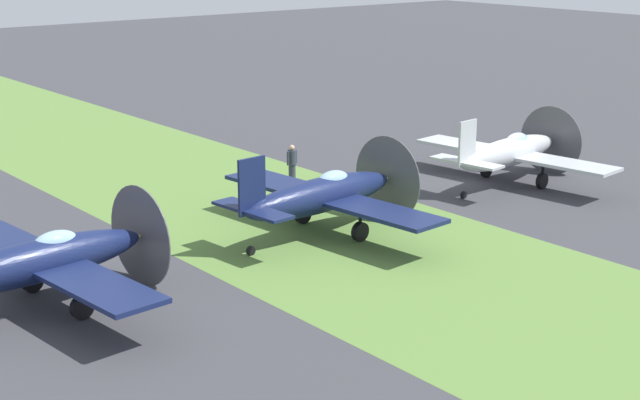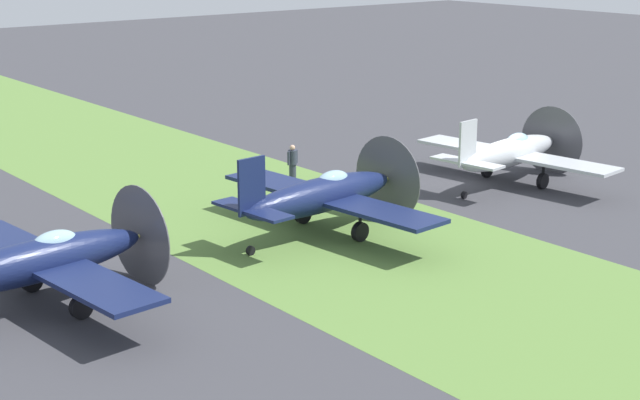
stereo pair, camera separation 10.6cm
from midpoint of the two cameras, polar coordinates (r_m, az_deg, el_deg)
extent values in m
plane|color=#38383D|center=(42.38, 9.71, 1.00)|extent=(160.00, 160.00, 0.00)
cube|color=#567A38|center=(35.83, -1.03, -1.48)|extent=(120.00, 11.00, 0.01)
ellipsoid|color=#B2B7BC|center=(41.95, 11.16, 2.76)|extent=(2.01, 6.73, 1.21)
cube|color=#B2B7BC|center=(42.30, 11.44, 2.65)|extent=(9.50, 2.79, 0.14)
cube|color=#B2B7BC|center=(39.32, 8.78, 3.33)|extent=(0.23, 1.08, 1.85)
cube|color=#B2B7BC|center=(39.49, 8.73, 2.22)|extent=(3.20, 1.25, 0.10)
cone|color=#B7B24C|center=(44.90, 13.69, 3.45)|extent=(0.70, 0.75, 0.62)
cylinder|color=#4C4C51|center=(44.74, 13.56, 3.42)|extent=(3.10, 0.42, 3.12)
ellipsoid|color=#8CB2C6|center=(42.34, 11.63, 3.44)|extent=(0.84, 1.44, 0.68)
cylinder|color=black|center=(43.35, 9.89, 1.77)|extent=(0.29, 0.68, 0.66)
cylinder|color=black|center=(43.24, 9.92, 2.37)|extent=(0.12, 0.12, 0.94)
cylinder|color=black|center=(41.87, 13.06, 1.10)|extent=(0.29, 0.68, 0.66)
cylinder|color=black|center=(41.76, 13.10, 1.72)|extent=(0.12, 0.12, 0.94)
cylinder|color=black|center=(39.74, 8.57, 0.30)|extent=(0.15, 0.32, 0.31)
ellipsoid|color=#141E47|center=(34.27, 0.12, 0.28)|extent=(1.88, 7.00, 1.26)
cube|color=#141E47|center=(34.58, 0.61, 0.16)|extent=(9.88, 2.61, 0.14)
cube|color=#141E47|center=(32.01, -3.96, 0.83)|extent=(0.20, 1.12, 1.93)
cube|color=#141E47|center=(32.22, -3.93, -0.57)|extent=(3.32, 1.21, 0.10)
cone|color=#B7B24C|center=(36.85, 4.29, 1.33)|extent=(0.71, 0.77, 0.65)
cylinder|color=#4C4C51|center=(36.70, 4.08, 1.28)|extent=(3.24, 0.34, 3.25)
ellipsoid|color=#8CB2C6|center=(34.57, 0.85, 1.17)|extent=(0.84, 1.48, 0.71)
cylinder|color=black|center=(35.95, -0.92, -0.86)|extent=(0.29, 0.71, 0.69)
cylinder|color=black|center=(35.81, -0.93, -0.11)|extent=(0.12, 0.12, 0.98)
cylinder|color=black|center=(33.94, 2.46, -1.88)|extent=(0.29, 0.71, 0.69)
cylinder|color=black|center=(33.79, 2.47, -1.09)|extent=(0.12, 0.12, 0.98)
cylinder|color=black|center=(32.59, -4.02, -2.99)|extent=(0.15, 0.34, 0.33)
ellipsoid|color=#141E47|center=(28.72, -16.26, -3.49)|extent=(1.84, 6.89, 1.24)
cube|color=#141E47|center=(28.94, -15.53, -3.60)|extent=(9.73, 2.55, 0.14)
cone|color=#B7B24C|center=(30.44, -10.18, -2.01)|extent=(0.70, 0.75, 0.64)
cylinder|color=#4C4C51|center=(30.34, -10.49, -2.09)|extent=(3.20, 0.32, 3.20)
ellipsoid|color=#8CB2C6|center=(28.84, -15.27, -2.42)|extent=(0.82, 1.46, 0.70)
cylinder|color=black|center=(30.52, -16.54, -4.59)|extent=(0.28, 0.70, 0.68)
cylinder|color=black|center=(30.36, -16.61, -3.74)|extent=(0.12, 0.12, 0.96)
cylinder|color=black|center=(28.10, -13.79, -6.15)|extent=(0.28, 0.70, 0.68)
cylinder|color=black|center=(27.93, -13.85, -5.23)|extent=(0.12, 0.12, 0.96)
cylinder|color=#2D3342|center=(41.48, -1.55, 1.52)|extent=(0.30, 0.30, 0.88)
cylinder|color=#2D3342|center=(41.30, -1.56, 2.53)|extent=(0.38, 0.38, 0.62)
sphere|color=tan|center=(41.21, -1.56, 3.11)|extent=(0.23, 0.23, 0.23)
cylinder|color=#2D3342|center=(41.50, -1.33, 2.60)|extent=(0.11, 0.11, 0.59)
cylinder|color=#2D3342|center=(41.11, -1.79, 2.47)|extent=(0.11, 0.11, 0.59)
camera|label=1|loc=(0.05, -89.91, 0.02)|focal=54.28mm
camera|label=2|loc=(0.05, 90.09, -0.02)|focal=54.28mm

